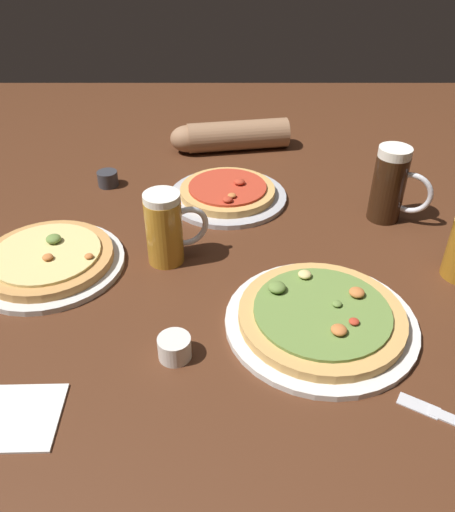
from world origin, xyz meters
The scene contains 10 objects.
ground_plane centered at (0.00, 0.00, -0.01)m, with size 2.40×2.40×0.03m, color #4C2816.
pizza_plate_near centered at (0.16, -0.18, 0.02)m, with size 0.34×0.34×0.05m.
pizza_plate_far centered at (0.00, 0.27, 0.02)m, with size 0.29×0.29×0.05m.
pizza_plate_side centered at (-0.36, -0.01, 0.02)m, with size 0.30×0.30×0.05m.
beer_mug_amber centered at (0.36, 0.18, 0.09)m, with size 0.13×0.09×0.17m.
beer_mug_pale centered at (-0.12, 0.02, 0.08)m, with size 0.13×0.08×0.15m.
ramekin_sauce centered at (-0.09, -0.25, 0.02)m, with size 0.05×0.05×0.04m, color silver.
ramekin_butter centered at (-0.31, 0.34, 0.02)m, with size 0.05×0.05×0.04m, color #333338.
napkin_folded centered at (-0.30, -0.38, 0.00)m, with size 0.11×0.12×0.01m, color white.
diner_arm centered at (0.00, 0.56, 0.04)m, with size 0.34×0.13×0.08m.
Camera 1 is at (-0.00, -0.85, 0.63)m, focal length 36.38 mm.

